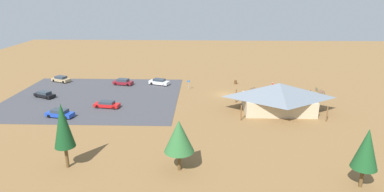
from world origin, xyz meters
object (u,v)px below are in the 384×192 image
(bicycle_silver_by_bin, at_px, (305,92))
(lot_sign, at_px, (189,83))
(visitor_crossing_yard, at_px, (288,90))
(bicycle_green_yard_center, at_px, (303,95))
(bicycle_teal_yard_front, at_px, (317,90))
(pine_east, at_px, (179,136))
(car_tan_second_row, at_px, (61,79))
(bicycle_orange_trailside, at_px, (295,93))
(pine_far_west, at_px, (366,149))
(trash_bin, at_px, (235,82))
(car_red_mid_lot, at_px, (107,104))
(bicycle_black_near_sign, at_px, (278,87))
(car_maroon_aisle_side, at_px, (123,82))
(bicycle_white_edge_south, at_px, (310,94))
(bicycle_blue_edge_north, at_px, (252,90))
(bicycle_red_yard_left, at_px, (289,95))
(bike_pavilion, at_px, (279,96))
(car_black_end_stall, at_px, (45,94))
(bicycle_purple_mid_cluster, at_px, (322,92))
(pine_midwest, at_px, (63,126))
(car_white_inner_stall, at_px, (159,82))
(visitor_at_bikes, at_px, (273,86))
(car_blue_near_entry, at_px, (60,113))

(bicycle_silver_by_bin, bearing_deg, lot_sign, -4.51)
(lot_sign, distance_m, visitor_crossing_yard, 21.23)
(bicycle_green_yard_center, relative_size, bicycle_teal_yard_front, 0.84)
(pine_east, height_order, car_tan_second_row, pine_east)
(pine_east, xyz_separation_m, car_tan_second_row, (31.17, -40.32, -3.72))
(bicycle_orange_trailside, bearing_deg, pine_far_west, 87.37)
(trash_bin, relative_size, car_red_mid_lot, 0.18)
(bicycle_black_near_sign, distance_m, bicycle_silver_by_bin, 5.98)
(bicycle_teal_yard_front, bearing_deg, car_maroon_aisle_side, -4.75)
(pine_east, distance_m, bicycle_white_edge_south, 40.05)
(bicycle_blue_edge_north, bearing_deg, car_red_mid_lot, 21.95)
(car_red_mid_lot, height_order, car_tan_second_row, car_tan_second_row)
(pine_far_west, xyz_separation_m, bicycle_red_yard_left, (-0.04, -33.51, -4.28))
(bike_pavilion, relative_size, lot_sign, 6.66)
(bike_pavilion, distance_m, car_black_end_stall, 46.52)
(pine_far_west, height_order, bicycle_silver_by_bin, pine_far_west)
(bike_pavilion, height_order, bicycle_black_near_sign, bike_pavilion)
(bicycle_orange_trailside, bearing_deg, bike_pavilion, 60.48)
(bicycle_orange_trailside, relative_size, car_black_end_stall, 0.28)
(pine_east, bearing_deg, bicycle_purple_mid_cluster, -130.78)
(car_red_mid_lot, height_order, visitor_crossing_yard, visitor_crossing_yard)
(pine_midwest, relative_size, bicycle_white_edge_south, 5.89)
(pine_midwest, height_order, bicycle_red_yard_left, pine_midwest)
(pine_midwest, xyz_separation_m, car_red_mid_lot, (1.16, -22.12, -4.87))
(pine_east, xyz_separation_m, bicycle_orange_trailside, (-22.18, -31.63, -4.08))
(bicycle_orange_trailside, height_order, car_maroon_aisle_side, car_maroon_aisle_side)
(bicycle_white_edge_south, relative_size, car_white_inner_stall, 0.29)
(bicycle_green_yard_center, height_order, car_white_inner_stall, car_white_inner_stall)
(car_black_end_stall, xyz_separation_m, car_tan_second_row, (1.60, -12.26, 0.04))
(car_tan_second_row, xyz_separation_m, visitor_at_bikes, (-49.24, 5.43, 0.21))
(pine_east, xyz_separation_m, bicycle_blue_edge_north, (-13.58, -33.89, -4.07))
(bicycle_purple_mid_cluster, height_order, visitor_crossing_yard, visitor_crossing_yard)
(car_blue_near_entry, bearing_deg, bicycle_purple_mid_cluster, -162.84)
(bicycle_orange_trailside, bearing_deg, bicycle_white_edge_south, 166.98)
(bicycle_purple_mid_cluster, bearing_deg, car_red_mid_lot, 13.32)
(car_black_end_stall, bearing_deg, car_maroon_aisle_side, -143.91)
(car_maroon_aisle_side, bearing_deg, car_blue_near_entry, 73.66)
(bike_pavilion, height_order, bicycle_purple_mid_cluster, bike_pavilion)
(car_tan_second_row, relative_size, visitor_crossing_yard, 2.64)
(bike_pavilion, relative_size, trash_bin, 16.29)
(bike_pavilion, distance_m, pine_east, 27.08)
(bicycle_white_edge_south, relative_size, car_black_end_stall, 0.29)
(car_black_end_stall, height_order, visitor_at_bikes, visitor_at_bikes)
(bike_pavilion, distance_m, car_maroon_aisle_side, 36.28)
(car_white_inner_stall, distance_m, car_maroon_aisle_side, 8.38)
(lot_sign, bearing_deg, visitor_crossing_yard, 171.98)
(bicycle_white_edge_south, height_order, car_red_mid_lot, car_red_mid_lot)
(car_red_mid_lot, xyz_separation_m, car_white_inner_stall, (-7.78, -16.24, 0.06))
(car_tan_second_row, bearing_deg, car_white_inner_stall, 175.79)
(bicycle_green_yard_center, distance_m, bicycle_blue_edge_north, 10.51)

